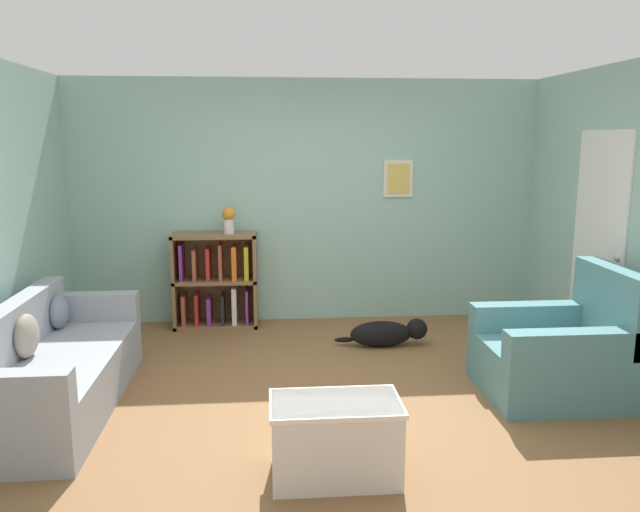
% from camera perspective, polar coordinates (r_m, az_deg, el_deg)
% --- Properties ---
extents(ground_plane, '(14.00, 14.00, 0.00)m').
position_cam_1_polar(ground_plane, '(4.92, 0.40, -12.98)').
color(ground_plane, brown).
extents(wall_back, '(5.60, 0.13, 2.60)m').
position_cam_1_polar(wall_back, '(6.79, -1.30, 4.99)').
color(wall_back, '#93BCB2').
rests_on(wall_back, ground_plane).
extents(couch, '(0.80, 2.04, 0.79)m').
position_cam_1_polar(couch, '(5.06, -23.43, -9.61)').
color(couch, '#9399A3').
rests_on(couch, ground_plane).
extents(bookshelf, '(0.87, 0.35, 1.00)m').
position_cam_1_polar(bookshelf, '(6.71, -9.46, -2.32)').
color(bookshelf, olive).
rests_on(bookshelf, ground_plane).
extents(recliner_chair, '(1.08, 0.93, 1.01)m').
position_cam_1_polar(recliner_chair, '(5.27, 21.34, -8.22)').
color(recliner_chair, slate).
rests_on(recliner_chair, ground_plane).
extents(coffee_table, '(0.77, 0.45, 0.48)m').
position_cam_1_polar(coffee_table, '(3.81, 1.41, -16.23)').
color(coffee_table, silver).
rests_on(coffee_table, ground_plane).
extents(dog, '(0.90, 0.22, 0.27)m').
position_cam_1_polar(dog, '(6.09, 6.20, -7.01)').
color(dog, black).
rests_on(dog, ground_plane).
extents(vase, '(0.14, 0.14, 0.28)m').
position_cam_1_polar(vase, '(6.56, -8.35, 3.40)').
color(vase, silver).
rests_on(vase, bookshelf).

